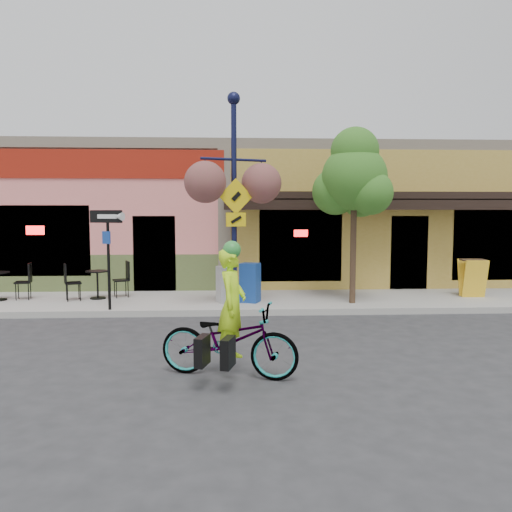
{
  "coord_description": "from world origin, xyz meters",
  "views": [
    {
      "loc": [
        -0.81,
        -10.9,
        2.4
      ],
      "look_at": [
        -0.24,
        0.5,
        1.4
      ],
      "focal_mm": 35.0,
      "sensor_mm": 36.0,
      "label": 1
    }
  ],
  "objects_px": {
    "lamp_post": "(234,201)",
    "newspaper_box_grey": "(226,284)",
    "cyclist_rider": "(232,321)",
    "newspaper_box_blue": "(250,283)",
    "building": "(253,216)",
    "bicycle": "(229,340)",
    "one_way_sign": "(109,260)",
    "street_tree": "(354,215)"
  },
  "relations": [
    {
      "from": "lamp_post",
      "to": "newspaper_box_grey",
      "type": "distance_m",
      "value": 2.17
    },
    {
      "from": "cyclist_rider",
      "to": "lamp_post",
      "type": "bearing_deg",
      "value": 15.42
    },
    {
      "from": "lamp_post",
      "to": "newspaper_box_blue",
      "type": "relative_size",
      "value": 5.11
    },
    {
      "from": "building",
      "to": "bicycle",
      "type": "xyz_separation_m",
      "value": [
        -0.85,
        -11.26,
        -1.71
      ]
    },
    {
      "from": "one_way_sign",
      "to": "newspaper_box_blue",
      "type": "relative_size",
      "value": 2.34
    },
    {
      "from": "cyclist_rider",
      "to": "street_tree",
      "type": "relative_size",
      "value": 0.37
    },
    {
      "from": "lamp_post",
      "to": "one_way_sign",
      "type": "bearing_deg",
      "value": 164.66
    },
    {
      "from": "lamp_post",
      "to": "one_way_sign",
      "type": "distance_m",
      "value": 3.2
    },
    {
      "from": "bicycle",
      "to": "one_way_sign",
      "type": "distance_m",
      "value": 5.28
    },
    {
      "from": "lamp_post",
      "to": "street_tree",
      "type": "xyz_separation_m",
      "value": [
        2.94,
        0.41,
        -0.33
      ]
    },
    {
      "from": "building",
      "to": "newspaper_box_grey",
      "type": "height_order",
      "value": "building"
    },
    {
      "from": "bicycle",
      "to": "lamp_post",
      "type": "xyz_separation_m",
      "value": [
        0.11,
        4.6,
        2.12
      ]
    },
    {
      "from": "one_way_sign",
      "to": "street_tree",
      "type": "relative_size",
      "value": 0.53
    },
    {
      "from": "cyclist_rider",
      "to": "lamp_post",
      "type": "height_order",
      "value": "lamp_post"
    },
    {
      "from": "lamp_post",
      "to": "street_tree",
      "type": "relative_size",
      "value": 1.15
    },
    {
      "from": "newspaper_box_blue",
      "to": "lamp_post",
      "type": "bearing_deg",
      "value": -98.27
    },
    {
      "from": "cyclist_rider",
      "to": "newspaper_box_blue",
      "type": "height_order",
      "value": "cyclist_rider"
    },
    {
      "from": "bicycle",
      "to": "cyclist_rider",
      "type": "height_order",
      "value": "cyclist_rider"
    },
    {
      "from": "one_way_sign",
      "to": "street_tree",
      "type": "xyz_separation_m",
      "value": [
        5.83,
        0.58,
        1.04
      ]
    },
    {
      "from": "cyclist_rider",
      "to": "lamp_post",
      "type": "relative_size",
      "value": 0.33
    },
    {
      "from": "bicycle",
      "to": "newspaper_box_blue",
      "type": "bearing_deg",
      "value": 10.64
    },
    {
      "from": "bicycle",
      "to": "one_way_sign",
      "type": "relative_size",
      "value": 0.9
    },
    {
      "from": "building",
      "to": "cyclist_rider",
      "type": "xyz_separation_m",
      "value": [
        -0.8,
        -11.26,
        -1.43
      ]
    },
    {
      "from": "bicycle",
      "to": "newspaper_box_grey",
      "type": "relative_size",
      "value": 2.28
    },
    {
      "from": "one_way_sign",
      "to": "newspaper_box_grey",
      "type": "relative_size",
      "value": 2.53
    },
    {
      "from": "cyclist_rider",
      "to": "street_tree",
      "type": "height_order",
      "value": "street_tree"
    },
    {
      "from": "lamp_post",
      "to": "newspaper_box_grey",
      "type": "xyz_separation_m",
      "value": [
        -0.2,
        0.66,
        -2.06
      ]
    },
    {
      "from": "cyclist_rider",
      "to": "newspaper_box_blue",
      "type": "xyz_separation_m",
      "value": [
        0.46,
        5.25,
        -0.18
      ]
    },
    {
      "from": "building",
      "to": "street_tree",
      "type": "xyz_separation_m",
      "value": [
        2.2,
        -6.25,
        0.09
      ]
    },
    {
      "from": "cyclist_rider",
      "to": "newspaper_box_blue",
      "type": "bearing_deg",
      "value": 11.18
    },
    {
      "from": "cyclist_rider",
      "to": "one_way_sign",
      "type": "bearing_deg",
      "value": 48.83
    },
    {
      "from": "bicycle",
      "to": "newspaper_box_blue",
      "type": "height_order",
      "value": "newspaper_box_blue"
    },
    {
      "from": "one_way_sign",
      "to": "cyclist_rider",
      "type": "bearing_deg",
      "value": -33.05
    },
    {
      "from": "building",
      "to": "street_tree",
      "type": "bearing_deg",
      "value": -70.58
    },
    {
      "from": "cyclist_rider",
      "to": "newspaper_box_grey",
      "type": "distance_m",
      "value": 5.26
    },
    {
      "from": "street_tree",
      "to": "newspaper_box_blue",
      "type": "bearing_deg",
      "value": 174.45
    },
    {
      "from": "building",
      "to": "newspaper_box_blue",
      "type": "distance_m",
      "value": 6.23
    },
    {
      "from": "cyclist_rider",
      "to": "building",
      "type": "bearing_deg",
      "value": 12.14
    },
    {
      "from": "street_tree",
      "to": "building",
      "type": "bearing_deg",
      "value": 109.42
    },
    {
      "from": "newspaper_box_blue",
      "to": "bicycle",
      "type": "bearing_deg",
      "value": -72.38
    },
    {
      "from": "building",
      "to": "one_way_sign",
      "type": "relative_size",
      "value": 7.91
    },
    {
      "from": "newspaper_box_grey",
      "to": "street_tree",
      "type": "bearing_deg",
      "value": -26.61
    }
  ]
}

